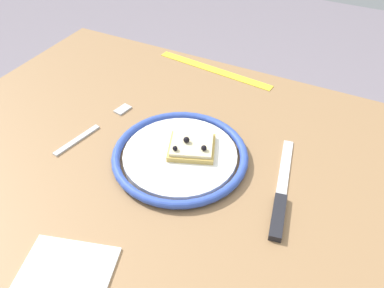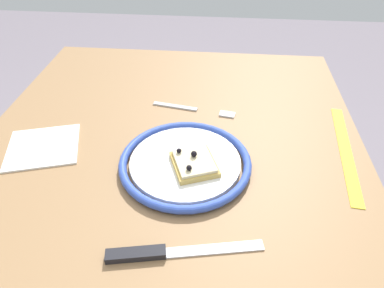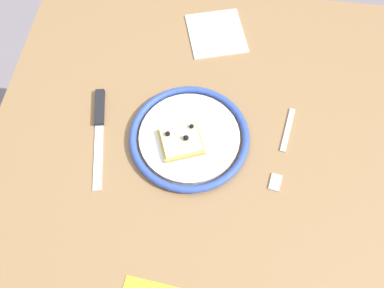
% 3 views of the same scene
% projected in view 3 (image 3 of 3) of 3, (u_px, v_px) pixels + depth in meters
% --- Properties ---
extents(ground_plane, '(6.00, 6.00, 0.00)m').
position_uv_depth(ground_plane, '(205.00, 225.00, 1.58)').
color(ground_plane, gray).
extents(dining_table, '(0.96, 0.81, 0.75)m').
position_uv_depth(dining_table, '(212.00, 147.00, 1.01)').
color(dining_table, '#936D47').
rests_on(dining_table, ground_plane).
extents(plate, '(0.26, 0.26, 0.02)m').
position_uv_depth(plate, '(189.00, 137.00, 0.89)').
color(plate, white).
rests_on(plate, dining_table).
extents(pizza_slice_near, '(0.11, 0.10, 0.03)m').
position_uv_depth(pizza_slice_near, '(181.00, 141.00, 0.87)').
color(pizza_slice_near, tan).
rests_on(pizza_slice_near, plate).
extents(knife, '(0.06, 0.24, 0.01)m').
position_uv_depth(knife, '(99.00, 120.00, 0.91)').
color(knife, silver).
rests_on(knife, dining_table).
extents(fork, '(0.05, 0.20, 0.00)m').
position_uv_depth(fork, '(283.00, 149.00, 0.88)').
color(fork, '#B9B9B9').
rests_on(fork, dining_table).
extents(napkin, '(0.17, 0.17, 0.00)m').
position_uv_depth(napkin, '(216.00, 33.00, 1.03)').
color(napkin, white).
rests_on(napkin, dining_table).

